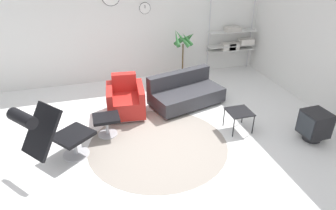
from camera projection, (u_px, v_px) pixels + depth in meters
name	position (u px, v px, depth m)	size (l,w,h in m)	color
ground_plane	(158.00, 133.00, 5.67)	(12.00, 12.00, 0.00)	white
wall_back	(129.00, 25.00, 7.37)	(12.00, 0.09, 2.80)	silver
wall_right	(331.00, 46.00, 5.86)	(0.06, 12.00, 2.80)	silver
round_rug	(158.00, 144.00, 5.33)	(2.47, 2.47, 0.01)	gray
lounge_chair	(51.00, 131.00, 4.50)	(1.17, 1.08, 1.16)	#BCBCC1
ottoman	(106.00, 121.00, 5.49)	(0.48, 0.41, 0.39)	#BCBCC1
armchair_red	(126.00, 101.00, 6.17)	(0.82, 0.87, 0.80)	silver
couch_low	(185.00, 93.00, 6.60)	(1.72, 1.21, 0.68)	black
side_table	(239.00, 113.00, 5.60)	(0.44, 0.44, 0.40)	black
crt_television	(315.00, 125.00, 5.34)	(0.45, 0.46, 0.56)	black
potted_plant	(183.00, 60.00, 7.53)	(0.56, 0.57, 1.40)	brown
shelf_unit	(233.00, 41.00, 8.11)	(1.32, 0.28, 2.07)	#BCBCC1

